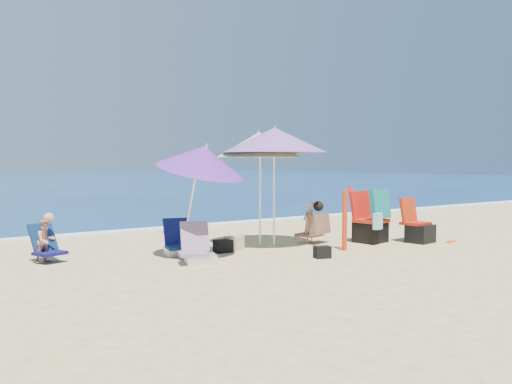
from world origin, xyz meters
TOP-DOWN VIEW (x-y plane):
  - ground at (0.00, 0.00)m, footprint 120.00×120.00m
  - foam at (0.00, 5.10)m, footprint 120.00×0.50m
  - umbrella_turquoise at (0.31, 1.22)m, footprint 2.28×2.28m
  - umbrella_striped at (0.15, 1.50)m, footprint 1.87×1.87m
  - umbrella_blue at (-1.57, 0.84)m, footprint 1.93×1.97m
  - furled_umbrella at (1.04, -0.03)m, footprint 0.22×0.23m
  - chair_navy at (-1.75, 1.39)m, footprint 0.62×0.73m
  - chair_rainbow at (-1.89, 0.46)m, footprint 0.72×0.73m
  - camp_chair_left at (3.01, -0.17)m, footprint 0.58×0.64m
  - camp_chair_right at (2.21, 0.40)m, footprint 0.67×0.84m
  - person_center at (1.17, 1.03)m, footprint 0.69×0.64m
  - person_left at (-3.88, 2.02)m, footprint 0.56×0.71m
  - bag_black_a at (-0.95, 1.14)m, footprint 0.34×0.27m
  - bag_tan at (-0.67, 1.20)m, footprint 0.33×0.24m
  - bag_black_b at (0.08, -0.41)m, footprint 0.32×0.27m
  - orange_item at (3.58, -0.57)m, footprint 0.26×0.15m

SIDE VIEW (x-z plane):
  - ground at x=0.00m, z-range 0.00..0.00m
  - orange_item at x=3.58m, z-range 0.00..0.03m
  - foam at x=0.00m, z-range 0.00..0.04m
  - bag_black_b at x=0.08m, z-range 0.00..0.21m
  - bag_black_a at x=-0.95m, z-range 0.00..0.23m
  - bag_tan at x=-0.67m, z-range 0.00..0.27m
  - chair_navy at x=-1.75m, z-range -0.15..0.49m
  - chair_rainbow at x=-1.89m, z-range -0.16..0.51m
  - camp_chair_left at x=3.01m, z-range -0.18..0.73m
  - person_left at x=-3.88m, z-range -0.04..0.78m
  - camp_chair_right at x=2.21m, z-range -0.16..0.96m
  - person_center at x=1.17m, z-range -0.01..0.86m
  - furled_umbrella at x=1.04m, z-range 0.06..1.31m
  - umbrella_blue at x=-1.57m, z-range 0.67..2.77m
  - umbrella_striped at x=0.15m, z-range 0.86..3.15m
  - umbrella_turquoise at x=0.31m, z-range 0.90..3.28m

